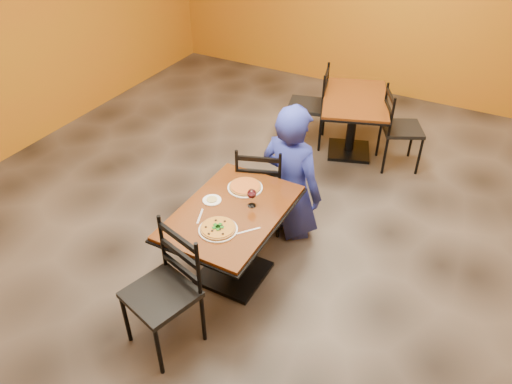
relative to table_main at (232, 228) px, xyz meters
The scene contains 17 objects.
floor 0.75m from the table_main, 90.00° to the left, with size 7.00×8.00×0.01m, color black.
table_main is the anchor object (origin of this frame).
table_second 2.54m from the table_main, 85.48° to the left, with size 1.10×1.33×0.75m.
chair_main_near 0.87m from the table_main, 96.88° to the right, with size 0.46×0.46×1.03m, color black, non-canonical shape.
chair_main_far 0.79m from the table_main, 99.67° to the left, with size 0.44×0.44×0.97m, color black, non-canonical shape.
chair_second_left 2.57m from the table_main, 98.99° to the left, with size 0.46×0.46×1.01m, color black, non-canonical shape.
chair_second_right 2.66m from the table_main, 72.44° to the left, with size 0.44×0.44×0.97m, color black, non-canonical shape.
diner 0.87m from the table_main, 79.50° to the left, with size 0.67×0.44×1.38m, color #1B2697.
plate_main 0.33m from the table_main, 82.39° to the right, with size 0.31×0.31×0.01m, color white.
pizza_main 0.34m from the table_main, 82.39° to the right, with size 0.28×0.28×0.02m, color maroon.
plate_far 0.38m from the table_main, 99.19° to the left, with size 0.31×0.31×0.01m, color white.
pizza_far 0.39m from the table_main, 99.19° to the left, with size 0.28×0.28×0.02m, color orange.
side_plate 0.29m from the table_main, behind, with size 0.16×0.16×0.01m, color white.
dip 0.30m from the table_main, behind, with size 0.09×0.09×0.01m, color tan.
wine_glass 0.33m from the table_main, 48.01° to the left, with size 0.08×0.08×0.18m, color white, non-canonical shape.
fork 0.33m from the table_main, 134.08° to the right, with size 0.01×0.19×0.00m, color silver.
knife 0.36m from the table_main, 34.01° to the right, with size 0.01×0.21×0.00m, color silver.
Camera 1 is at (1.68, -3.20, 3.27)m, focal length 34.39 mm.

